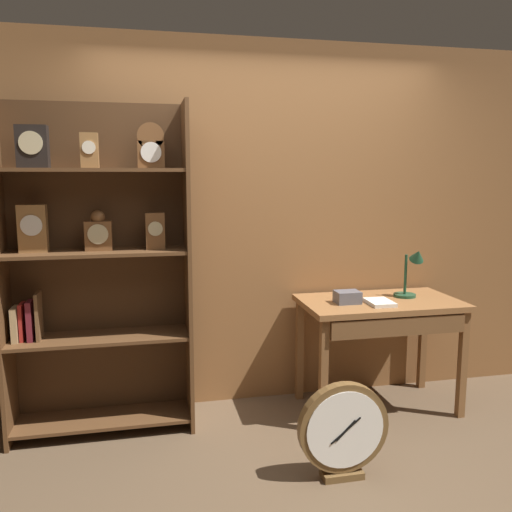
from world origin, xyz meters
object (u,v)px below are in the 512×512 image
bookshelf (96,264)px  toolbox_small (347,297)px  workbench (381,315)px  desk_lamp (412,271)px  round_clock_large (343,430)px  open_repair_manual (380,302)px

bookshelf → toolbox_small: size_ratio=12.73×
workbench → toolbox_small: size_ratio=6.64×
desk_lamp → toolbox_small: bearing=-172.8°
bookshelf → workbench: bookshelf is taller
bookshelf → round_clock_large: bearing=-33.4°
desk_lamp → round_clock_large: 1.37m
bookshelf → round_clock_large: (1.34, -0.88, -0.83)m
bookshelf → open_repair_manual: bookshelf is taller
bookshelf → toolbox_small: (1.66, -0.12, -0.27)m
desk_lamp → open_repair_manual: 0.39m
workbench → open_repair_manual: (-0.06, -0.09, 0.12)m
workbench → round_clock_large: workbench is taller
workbench → round_clock_large: size_ratio=2.00×
toolbox_small → desk_lamp: bearing=7.2°
open_repair_manual → round_clock_large: size_ratio=0.40×
desk_lamp → toolbox_small: size_ratio=2.22×
workbench → bookshelf: bearing=176.7°
desk_lamp → round_clock_large: size_ratio=0.67×
desk_lamp → open_repair_manual: (-0.31, -0.14, -0.18)m
open_repair_manual → round_clock_large: 1.01m
workbench → toolbox_small: 0.30m
desk_lamp → open_repair_manual: bearing=-155.2°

